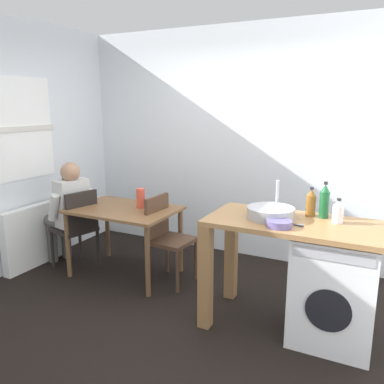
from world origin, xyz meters
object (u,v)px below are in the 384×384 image
dining_table (124,217)px  bottle_clear_small (338,212)px  bottle_tall_green (311,203)px  chair_person_seat (77,225)px  vase (141,198)px  chair_opposite (166,234)px  washing_machine (334,288)px  mixing_bowl (279,223)px  seated_person (68,208)px  bottle_squat_brown (325,202)px

dining_table → bottle_clear_small: 2.18m
dining_table → bottle_tall_green: (1.92, -0.06, 0.39)m
chair_person_seat → vase: (0.70, 0.22, 0.34)m
chair_opposite → washing_machine: size_ratio=1.05×
chair_person_seat → bottle_tall_green: size_ratio=3.73×
bottle_tall_green → mixing_bowl: bearing=-110.4°
mixing_bowl → vase: size_ratio=0.92×
bottle_tall_green → seated_person: bearing=-179.7°
seated_person → bottle_tall_green: 2.65m
chair_opposite → mixing_bowl: bearing=71.6°
chair_opposite → bottle_squat_brown: bottle_squat_brown is taller
bottle_clear_small → mixing_bowl: 0.49m
seated_person → bottle_clear_small: (2.85, -0.09, 0.34)m
chair_opposite → seated_person: bearing=-79.8°
chair_person_seat → mixing_bowl: size_ratio=4.70×
bottle_tall_green → bottle_squat_brown: size_ratio=0.82×
seated_person → bottle_clear_small: bearing=-77.0°
chair_opposite → bottle_squat_brown: bearing=89.3°
dining_table → washing_machine: washing_machine is taller
washing_machine → vase: 2.10m
vase → seated_person: bearing=-168.2°
seated_person → mixing_bowl: 2.52m
seated_person → bottle_squat_brown: bearing=-74.9°
mixing_bowl → bottle_squat_brown: bearing=57.8°
chair_opposite → bottle_tall_green: (1.44, -0.12, 0.52)m
chair_person_seat → bottle_squat_brown: bearing=-74.0°
chair_person_seat → chair_opposite: (1.02, 0.17, 0.00)m
chair_opposite → bottle_tall_green: 1.54m
bottle_squat_brown → mixing_bowl: (-0.26, -0.41, -0.10)m
chair_person_seat → vase: vase is taller
vase → bottle_clear_small: bearing=-7.6°
chair_opposite → bottle_tall_green: bottle_tall_green is taller
dining_table → vase: bearing=33.7°
bottle_tall_green → mixing_bowl: size_ratio=1.26×
bottle_clear_small → mixing_bowl: bearing=-140.8°
seated_person → washing_machine: 2.89m
chair_person_seat → seated_person: (-0.16, 0.04, 0.16)m
chair_opposite → bottle_tall_green: size_ratio=3.73×
seated_person → mixing_bowl: size_ratio=6.26×
bottle_squat_brown → vase: (-1.87, 0.16, -0.21)m
bottle_tall_green → bottle_squat_brown: 0.11m
vase → chair_person_seat: bearing=-162.6°
dining_table → washing_machine: 2.20m
chair_person_seat → bottle_tall_green: (2.47, 0.05, 0.52)m
washing_machine → chair_person_seat: bearing=176.8°
seated_person → washing_machine: bearing=-79.1°
bottle_clear_small → vase: bottle_clear_small is taller
dining_table → bottle_clear_small: bearing=-4.4°
bottle_tall_green → bottle_squat_brown: (0.10, -0.00, 0.02)m
bottle_tall_green → vase: size_ratio=1.16×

